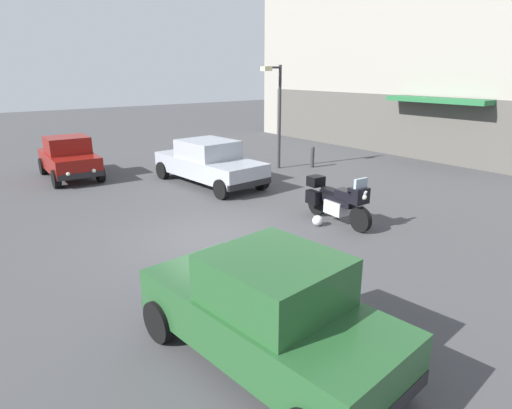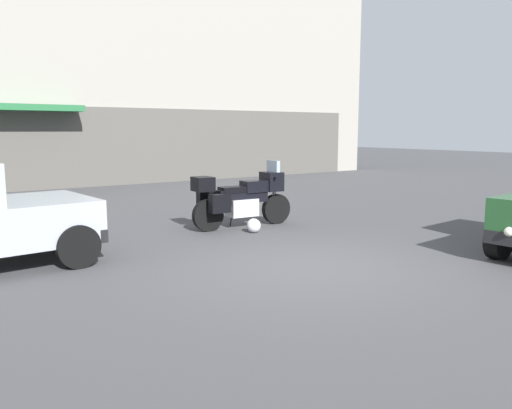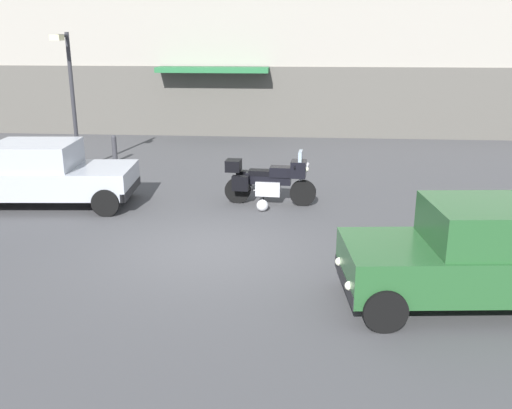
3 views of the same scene
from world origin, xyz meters
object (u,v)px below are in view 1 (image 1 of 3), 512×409
(streetlamp_curbside, at_px, (277,106))
(bollard_curbside, at_px, (312,156))
(helmet, at_px, (318,221))
(car_compact_side, at_px, (69,158))
(motorcycle, at_px, (337,200))
(car_sedan_far, at_px, (209,162))
(car_hatchback_near, at_px, (268,312))

(streetlamp_curbside, distance_m, bollard_curbside, 2.59)
(helmet, distance_m, car_compact_side, 10.08)
(motorcycle, xyz_separation_m, car_sedan_far, (-5.56, -0.55, 0.16))
(car_hatchback_near, relative_size, bollard_curbside, 4.47)
(car_compact_side, height_order, streetlamp_curbside, streetlamp_curbside)
(helmet, height_order, bollard_curbside, bollard_curbside)
(helmet, relative_size, car_hatchback_near, 0.07)
(car_compact_side, xyz_separation_m, bollard_curbside, (4.16, 8.57, -0.30))
(helmet, bearing_deg, streetlamp_curbside, 149.16)
(motorcycle, distance_m, car_compact_side, 10.39)
(motorcycle, bearing_deg, streetlamp_curbside, 157.73)
(motorcycle, relative_size, car_sedan_far, 0.48)
(motorcycle, relative_size, car_compact_side, 0.64)
(car_hatchback_near, xyz_separation_m, bollard_curbside, (-8.74, 9.43, -0.34))
(car_sedan_far, height_order, car_compact_side, same)
(streetlamp_curbside, xyz_separation_m, bollard_curbside, (0.74, 1.36, -2.07))
(car_hatchback_near, bearing_deg, bollard_curbside, -52.98)
(car_sedan_far, bearing_deg, motorcycle, -178.87)
(streetlamp_curbside, height_order, bollard_curbside, streetlamp_curbside)
(motorcycle, distance_m, streetlamp_curbside, 7.02)
(motorcycle, xyz_separation_m, helmet, (-0.10, -0.60, -0.48))
(car_compact_side, relative_size, streetlamp_curbside, 0.86)
(helmet, height_order, car_compact_side, car_compact_side)
(motorcycle, relative_size, streetlamp_curbside, 0.55)
(car_compact_side, bearing_deg, helmet, 23.85)
(bollard_curbside, bearing_deg, helmet, -43.33)
(bollard_curbside, bearing_deg, motorcycle, -39.12)
(motorcycle, xyz_separation_m, streetlamp_curbside, (-6.06, 2.96, 1.92))
(car_compact_side, distance_m, streetlamp_curbside, 8.17)
(streetlamp_curbside, bearing_deg, car_sedan_far, -81.79)
(car_compact_side, xyz_separation_m, streetlamp_curbside, (3.42, 7.21, 1.77))
(car_compact_side, bearing_deg, car_hatchback_near, -1.24)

